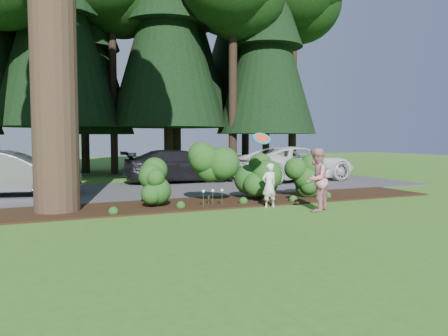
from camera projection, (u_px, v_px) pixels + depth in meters
The scene contains 12 objects.
ground at pixel (259, 221), 10.95m from camera, with size 80.00×80.00×0.00m, color #3A5E1B.
mulch_bed at pixel (212, 203), 13.93m from camera, with size 16.00×2.50×0.05m, color black.
driveway at pixel (174, 189), 17.83m from camera, with size 22.00×6.00×0.03m, color #38383A.
shrub_row at pixel (235, 178), 14.08m from camera, with size 6.53×1.60×1.61m.
lily_cluster at pixel (213, 192), 13.00m from camera, with size 0.69×0.09×0.57m.
tree_wall at pixel (133, 10), 25.41m from camera, with size 25.66×12.15×17.09m.
car_silver_wagon at pixel (9, 173), 15.46m from camera, with size 1.69×4.86×1.60m, color #B2B2B7.
car_white_suv at pixel (296, 163), 21.07m from camera, with size 2.73×5.91×1.64m, color silver.
car_dark_suv at pixel (180, 166), 20.28m from camera, with size 2.11×5.20×1.51m, color black.
child at pixel (269, 185), 13.06m from camera, with size 0.49×0.32×1.34m, color silver.
adult at pixel (316, 180), 12.44m from camera, with size 0.88×0.68×1.80m, color #B91834.
frisbee at pixel (262, 138), 13.05m from camera, with size 0.58×0.45×0.40m.
Camera 1 is at (-5.06, -9.62, 2.10)m, focal length 35.00 mm.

